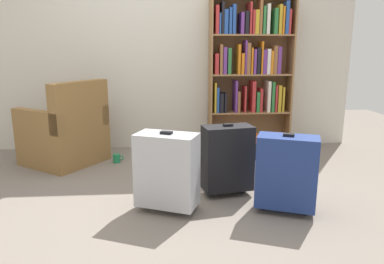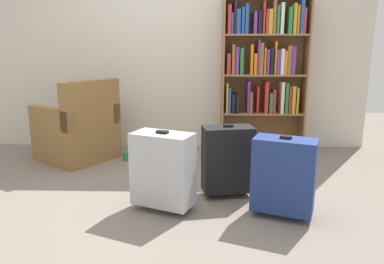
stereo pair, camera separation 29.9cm
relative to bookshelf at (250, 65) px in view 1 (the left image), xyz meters
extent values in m
plane|color=slate|center=(-1.05, -1.48, -1.02)|extent=(8.26, 8.26, 0.00)
cube|color=beige|center=(-1.05, 0.20, 0.28)|extent=(4.72, 0.10, 2.60)
cube|color=olive|center=(-0.48, -0.01, -0.12)|extent=(0.02, 0.28, 1.82)
cube|color=olive|center=(0.48, -0.01, -0.12)|extent=(0.02, 0.28, 1.82)
cube|color=olive|center=(0.00, 0.12, -0.12)|extent=(0.98, 0.02, 1.82)
cube|color=olive|center=(0.00, -0.01, -1.01)|extent=(0.94, 0.26, 0.02)
cube|color=olive|center=(0.00, -0.01, -0.56)|extent=(0.94, 0.26, 0.02)
cube|color=olive|center=(0.00, -0.01, -0.11)|extent=(0.94, 0.26, 0.02)
cube|color=olive|center=(0.00, -0.01, 0.35)|extent=(0.94, 0.26, 0.02)
cube|color=gold|center=(-0.43, -0.06, -0.37)|extent=(0.02, 0.16, 0.35)
cube|color=#264C99|center=(-0.40, -0.05, -0.40)|extent=(0.03, 0.17, 0.30)
cube|color=black|center=(-0.36, -0.04, -0.44)|extent=(0.04, 0.20, 0.23)
cube|color=black|center=(-0.31, -0.04, -0.43)|extent=(0.03, 0.19, 0.23)
cube|color=#66337F|center=(-0.18, -0.03, -0.36)|extent=(0.03, 0.23, 0.38)
cube|color=brown|center=(-0.15, -0.03, -0.42)|extent=(0.03, 0.21, 0.25)
cube|color=#B22D2D|center=(-0.07, -0.04, -0.39)|extent=(0.02, 0.19, 0.31)
cube|color=#B22D2D|center=(0.03, -0.04, -0.36)|extent=(0.04, 0.21, 0.37)
cube|color=#2D7238|center=(0.08, -0.06, -0.43)|extent=(0.04, 0.17, 0.24)
cube|color=#B22D2D|center=(0.12, -0.05, -0.41)|extent=(0.03, 0.18, 0.28)
cube|color=silver|center=(0.21, -0.02, -0.36)|extent=(0.03, 0.23, 0.37)
cube|color=#2D7238|center=(0.26, -0.02, -0.37)|extent=(0.03, 0.23, 0.36)
cube|color=#B22D2D|center=(0.30, -0.03, -0.39)|extent=(0.02, 0.22, 0.32)
cube|color=gold|center=(0.34, -0.02, -0.39)|extent=(0.04, 0.24, 0.32)
cube|color=gold|center=(0.39, -0.06, -0.40)|extent=(0.02, 0.16, 0.30)
cube|color=#B22D2D|center=(-0.42, -0.03, 0.02)|extent=(0.04, 0.22, 0.24)
cube|color=brown|center=(-0.37, -0.05, 0.07)|extent=(0.03, 0.17, 0.34)
cube|color=#66337F|center=(-0.33, -0.03, 0.06)|extent=(0.04, 0.22, 0.31)
cube|color=#2D7238|center=(-0.27, -0.04, 0.05)|extent=(0.04, 0.20, 0.30)
cube|color=orange|center=(-0.16, -0.05, 0.07)|extent=(0.03, 0.18, 0.34)
cube|color=orange|center=(-0.12, -0.04, 0.02)|extent=(0.03, 0.21, 0.24)
cube|color=#66337F|center=(-0.08, -0.05, 0.10)|extent=(0.02, 0.19, 0.39)
cube|color=brown|center=(-0.05, -0.04, 0.08)|extent=(0.04, 0.21, 0.36)
cube|color=orange|center=(-0.01, -0.04, 0.06)|extent=(0.02, 0.20, 0.30)
cube|color=#66337F|center=(0.03, -0.04, 0.05)|extent=(0.03, 0.19, 0.29)
cube|color=black|center=(0.07, -0.03, 0.06)|extent=(0.04, 0.22, 0.30)
cube|color=orange|center=(0.11, -0.04, 0.09)|extent=(0.02, 0.21, 0.37)
cube|color=#66337F|center=(0.14, -0.05, 0.04)|extent=(0.04, 0.18, 0.28)
cube|color=silver|center=(0.19, -0.04, 0.05)|extent=(0.04, 0.19, 0.29)
cube|color=orange|center=(0.23, -0.06, 0.04)|extent=(0.03, 0.16, 0.27)
cube|color=brown|center=(0.27, -0.04, 0.07)|extent=(0.04, 0.20, 0.33)
cube|color=#66337F|center=(0.31, -0.04, 0.06)|extent=(0.04, 0.20, 0.31)
cube|color=#B22D2D|center=(-0.42, -0.06, 0.51)|extent=(0.04, 0.16, 0.31)
cube|color=#264C99|center=(-0.39, -0.04, 0.47)|extent=(0.02, 0.20, 0.23)
cube|color=black|center=(-0.36, -0.03, 0.53)|extent=(0.03, 0.23, 0.35)
cube|color=#264C99|center=(-0.32, -0.05, 0.49)|extent=(0.04, 0.18, 0.27)
cube|color=#264C99|center=(-0.27, -0.04, 0.50)|extent=(0.03, 0.20, 0.29)
cube|color=#264C99|center=(-0.23, -0.06, 0.52)|extent=(0.04, 0.16, 0.32)
cube|color=#66337F|center=(-0.13, -0.03, 0.48)|extent=(0.03, 0.22, 0.24)
cube|color=black|center=(-0.08, -0.06, 0.48)|extent=(0.04, 0.16, 0.25)
cube|color=#B22D2D|center=(-0.04, -0.02, 0.53)|extent=(0.02, 0.24, 0.35)
cube|color=#B22D2D|center=(-0.01, -0.06, 0.49)|extent=(0.03, 0.17, 0.27)
cube|color=gold|center=(0.03, -0.04, 0.49)|extent=(0.04, 0.21, 0.27)
cube|color=brown|center=(0.08, -0.06, 0.55)|extent=(0.03, 0.17, 0.38)
cube|color=#2D7238|center=(0.12, -0.02, 0.51)|extent=(0.03, 0.23, 0.31)
cube|color=silver|center=(0.16, -0.03, 0.52)|extent=(0.04, 0.22, 0.33)
cube|color=#2D7238|center=(0.25, -0.03, 0.50)|extent=(0.04, 0.22, 0.29)
cube|color=gold|center=(0.30, -0.06, 0.52)|extent=(0.03, 0.17, 0.33)
cube|color=orange|center=(0.34, -0.04, 0.51)|extent=(0.02, 0.20, 0.31)
cube|color=#264C99|center=(0.38, -0.06, 0.54)|extent=(0.04, 0.17, 0.36)
cube|color=#B22D2D|center=(0.41, -0.05, 0.50)|extent=(0.02, 0.17, 0.28)
cube|color=olive|center=(-2.13, -0.41, -0.82)|extent=(0.97, 0.97, 0.40)
cube|color=tan|center=(-2.13, -0.41, -0.58)|extent=(0.76, 0.74, 0.08)
cube|color=olive|center=(-1.90, -0.58, -0.37)|extent=(0.50, 0.64, 0.50)
cube|color=olive|center=(-1.96, -0.17, -0.51)|extent=(0.63, 0.48, 0.22)
cube|color=olive|center=(-2.31, -0.66, -0.51)|extent=(0.63, 0.48, 0.22)
cylinder|color=#1E7F4C|center=(-1.57, -0.48, -0.98)|extent=(0.08, 0.08, 0.10)
torus|color=#1E7F4C|center=(-1.51, -0.48, -0.97)|extent=(0.06, 0.01, 0.06)
cube|color=black|center=(0.00, -0.38, -0.92)|extent=(0.38, 0.28, 0.21)
cube|color=#D85919|center=(0.00, -0.38, -0.81)|extent=(0.39, 0.29, 0.05)
cube|color=navy|center=(-0.12, -1.82, -0.70)|extent=(0.49, 0.37, 0.55)
cube|color=black|center=(-0.12, -1.82, -0.42)|extent=(0.09, 0.07, 0.02)
cylinder|color=black|center=(-0.27, -1.76, -1.00)|extent=(0.06, 0.06, 0.05)
cylinder|color=black|center=(0.02, -1.87, -1.00)|extent=(0.06, 0.06, 0.05)
cube|color=#B7BABF|center=(-1.02, -1.72, -0.69)|extent=(0.52, 0.40, 0.56)
cube|color=black|center=(-1.02, -1.72, -0.40)|extent=(0.10, 0.08, 0.02)
cylinder|color=black|center=(-1.17, -1.66, -1.00)|extent=(0.07, 0.07, 0.05)
cylinder|color=black|center=(-0.87, -1.78, -1.00)|extent=(0.07, 0.07, 0.05)
cube|color=black|center=(-0.51, -1.44, -0.70)|extent=(0.44, 0.29, 0.55)
cube|color=black|center=(-0.51, -1.44, -0.41)|extent=(0.08, 0.06, 0.02)
cylinder|color=black|center=(-0.65, -1.47, -1.00)|extent=(0.06, 0.06, 0.05)
cylinder|color=black|center=(-0.37, -1.41, -1.00)|extent=(0.06, 0.06, 0.05)
camera|label=1|loc=(-1.02, -4.33, 0.21)|focal=33.88mm
camera|label=2|loc=(-0.72, -4.34, 0.21)|focal=33.88mm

